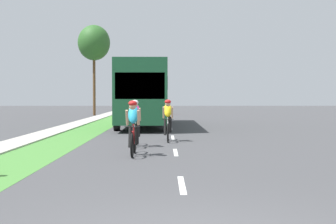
% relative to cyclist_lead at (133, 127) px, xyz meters
% --- Properties ---
extents(ground_plane, '(120.00, 120.00, 0.00)m').
position_rel_cyclist_lead_xyz_m(ground_plane, '(1.23, 12.01, -0.81)').
color(ground_plane, '#424244').
extents(grass_verge, '(1.87, 70.00, 0.01)m').
position_rel_cyclist_lead_xyz_m(grass_verge, '(-2.94, 12.01, -0.81)').
color(grass_verge, '#478438').
rests_on(grass_verge, ground_plane).
extents(sidewalk_concrete, '(1.22, 70.00, 0.10)m').
position_rel_cyclist_lead_xyz_m(sidewalk_concrete, '(-4.48, 12.01, -0.81)').
color(sidewalk_concrete, '#B2ADA3').
rests_on(sidewalk_concrete, ground_plane).
extents(lane_markings_center, '(0.12, 52.71, 0.01)m').
position_rel_cyclist_lead_xyz_m(lane_markings_center, '(1.23, 16.01, -0.81)').
color(lane_markings_center, white).
rests_on(lane_markings_center, ground_plane).
extents(cyclist_lead, '(0.42, 1.72, 1.58)m').
position_rel_cyclist_lead_xyz_m(cyclist_lead, '(0.00, 0.00, 0.00)').
color(cyclist_lead, black).
rests_on(cyclist_lead, ground_plane).
extents(cyclist_trailing, '(0.42, 1.72, 1.58)m').
position_rel_cyclist_lead_xyz_m(cyclist_trailing, '(-0.09, 2.34, 0.00)').
color(cyclist_trailing, black).
rests_on(cyclist_trailing, ground_plane).
extents(cyclist_distant, '(0.42, 1.72, 1.58)m').
position_rel_cyclist_lead_xyz_m(cyclist_distant, '(1.01, 4.21, 0.00)').
color(cyclist_distant, black).
rests_on(cyclist_distant, ground_plane).
extents(bus_dark_green, '(2.78, 11.60, 3.48)m').
position_rel_cyclist_lead_xyz_m(bus_dark_green, '(-0.23, 13.34, 1.17)').
color(bus_dark_green, '#194C2D').
rests_on(bus_dark_green, ground_plane).
extents(sedan_red, '(1.98, 4.30, 1.52)m').
position_rel_cyclist_lead_xyz_m(sedan_red, '(-0.02, 31.03, -0.04)').
color(sedan_red, red).
rests_on(sedan_red, ground_plane).
extents(street_tree_far, '(2.87, 2.87, 8.11)m').
position_rel_cyclist_lead_xyz_m(street_tree_far, '(-5.46, 28.15, 5.67)').
color(street_tree_far, brown).
rests_on(street_tree_far, ground_plane).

